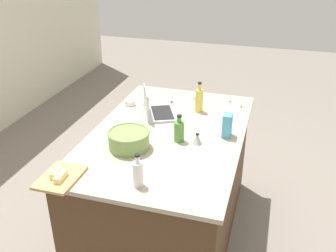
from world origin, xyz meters
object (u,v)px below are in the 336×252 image
laptop (156,110)px  candy_bag (227,125)px  kitchen_timer (197,139)px  butter_stick_right (57,172)px  ramekin_small (198,97)px  mixing_bowl_large (129,139)px  ramekin_medium (130,103)px  bottle_vinegar (138,173)px  bottle_oil (199,100)px  butter_stick_left (61,177)px  bottle_olive (179,131)px  cutting_board (60,178)px

laptop → candy_bag: bearing=-108.0°
kitchen_timer → candy_bag: (0.17, -0.18, 0.05)m
butter_stick_right → ramekin_small: 1.49m
mixing_bowl_large → ramekin_medium: mixing_bowl_large is taller
butter_stick_right → kitchen_timer: (0.63, -0.70, -0.00)m
bottle_vinegar → candy_bag: bearing=-27.9°
bottle_oil → butter_stick_right: (-1.16, 0.59, -0.06)m
candy_bag → butter_stick_left: bearing=135.2°
bottle_olive → candy_bag: size_ratio=1.15×
butter_stick_left → kitchen_timer: 0.93m
cutting_board → kitchen_timer: kitchen_timer is taller
kitchen_timer → ramekin_small: bearing=12.4°
laptop → butter_stick_right: (-0.99, 0.29, -0.01)m
mixing_bowl_large → butter_stick_right: bearing=148.5°
bottle_olive → ramekin_small: bottle_olive is taller
mixing_bowl_large → kitchen_timer: 0.46m
bottle_vinegar → cutting_board: bottle_vinegar is taller
butter_stick_left → candy_bag: size_ratio=0.65×
laptop → bottle_oil: 0.35m
butter_stick_left → butter_stick_right: bearing=54.5°
cutting_board → kitchen_timer: (0.64, -0.67, 0.03)m
bottle_vinegar → cutting_board: 0.47m
mixing_bowl_large → candy_bag: candy_bag is taller
butter_stick_left → butter_stick_right: (0.03, 0.05, 0.00)m
butter_stick_left → ramekin_small: size_ratio=1.37×
bottle_vinegar → butter_stick_right: 0.49m
bottle_olive → butter_stick_left: size_ratio=1.78×
butter_stick_left → kitchen_timer: (0.67, -0.65, -0.00)m
laptop → bottle_oil: size_ratio=1.51×
bottle_vinegar → ramekin_small: (1.33, -0.05, -0.06)m
bottle_oil → butter_stick_left: 1.31m
butter_stick_left → ramekin_medium: (1.15, 0.03, -0.01)m
butter_stick_right → ramekin_small: (1.40, -0.53, -0.02)m
cutting_board → bottle_oil: bearing=-26.0°
butter_stick_right → bottle_oil: bearing=-27.1°
butter_stick_left → kitchen_timer: bearing=-44.4°
ramekin_small → kitchen_timer: (-0.76, -0.17, 0.02)m
bottle_vinegar → ramekin_medium: 1.15m
ramekin_small → ramekin_medium: 0.59m
ramekin_small → ramekin_medium: size_ratio=0.94×
butter_stick_right → laptop: bearing=-16.1°
butter_stick_right → ramekin_medium: 1.12m
bottle_vinegar → candy_bag: 0.83m
bottle_oil → ramekin_medium: (-0.04, 0.58, -0.08)m
cutting_board → butter_stick_left: 0.04m
laptop → cutting_board: bearing=165.2°
ramekin_small → kitchen_timer: size_ratio=1.04×
ramekin_small → kitchen_timer: kitchen_timer is taller
mixing_bowl_large → bottle_olive: bottle_olive is taller
mixing_bowl_large → ramekin_medium: 0.72m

